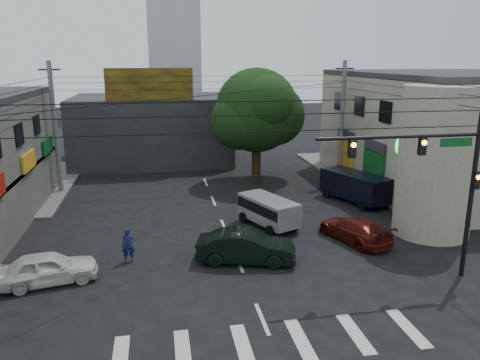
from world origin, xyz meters
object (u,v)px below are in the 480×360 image
object	(u,v)px
street_tree	(257,111)
utility_pole_far_right	(342,122)
utility_pole_far_left	(55,129)
dark_sedan	(246,247)
silver_minivan	(268,213)
traffic_officer	(128,245)
traffic_gantry	(438,171)
white_compact	(48,268)
navy_van	(355,188)
maroon_sedan	(355,229)

from	to	relation	value
street_tree	utility_pole_far_right	bearing A→B (deg)	-8.75
utility_pole_far_left	dark_sedan	world-z (taller)	utility_pole_far_left
silver_minivan	traffic_officer	bearing A→B (deg)	91.82
street_tree	utility_pole_far_left	xyz separation A→B (m)	(-14.50, -1.00, -0.87)
traffic_gantry	traffic_officer	xyz separation A→B (m)	(-12.92, 4.00, -4.00)
utility_pole_far_left	traffic_gantry	bearing A→B (deg)	-42.86
traffic_gantry	white_compact	xyz separation A→B (m)	(-16.17, 2.39, -4.14)
utility_pole_far_left	street_tree	bearing A→B (deg)	3.95
white_compact	navy_van	world-z (taller)	navy_van
white_compact	silver_minivan	distance (m)	11.99
traffic_gantry	traffic_officer	size ratio (longest dim) A/B	4.31
utility_pole_far_right	traffic_officer	xyz separation A→B (m)	(-15.59, -13.00, -3.76)
traffic_gantry	navy_van	xyz separation A→B (m)	(1.45, 11.21, -3.85)
traffic_officer	utility_pole_far_left	bearing A→B (deg)	110.65
street_tree	maroon_sedan	world-z (taller)	street_tree
utility_pole_far_right	maroon_sedan	size ratio (longest dim) A/B	1.93
traffic_gantry	street_tree	bearing A→B (deg)	101.99
dark_sedan	white_compact	world-z (taller)	dark_sedan
traffic_gantry	navy_van	world-z (taller)	traffic_gantry
street_tree	dark_sedan	distance (m)	16.12
silver_minivan	utility_pole_far_right	bearing A→B (deg)	-63.22
silver_minivan	dark_sedan	bearing A→B (deg)	131.49
utility_pole_far_right	navy_van	distance (m)	6.94
street_tree	navy_van	distance (m)	9.70
street_tree	traffic_officer	xyz separation A→B (m)	(-9.09, -14.00, -4.64)
street_tree	traffic_officer	bearing A→B (deg)	-123.00
silver_minivan	traffic_officer	size ratio (longest dim) A/B	2.53
navy_van	traffic_officer	xyz separation A→B (m)	(-14.37, -7.21, -0.14)
dark_sedan	traffic_officer	world-z (taller)	traffic_officer
dark_sedan	silver_minivan	size ratio (longest dim) A/B	1.15
utility_pole_far_right	utility_pole_far_left	bearing A→B (deg)	180.00
utility_pole_far_left	silver_minivan	size ratio (longest dim) A/B	2.17
utility_pole_far_left	maroon_sedan	size ratio (longest dim) A/B	1.93
utility_pole_far_right	maroon_sedan	bearing A→B (deg)	-108.11
maroon_sedan	navy_van	distance (m)	7.16
white_compact	traffic_officer	xyz separation A→B (m)	(3.25, 1.61, 0.14)
street_tree	traffic_gantry	bearing A→B (deg)	-78.01
traffic_gantry	utility_pole_far_right	distance (m)	17.21
dark_sedan	traffic_officer	size ratio (longest dim) A/B	2.92
dark_sedan	white_compact	size ratio (longest dim) A/B	1.13
traffic_gantry	dark_sedan	bearing A→B (deg)	157.98
dark_sedan	utility_pole_far_right	bearing A→B (deg)	-21.65
street_tree	traffic_officer	distance (m)	17.33
street_tree	maroon_sedan	bearing A→B (deg)	-79.59
utility_pole_far_right	dark_sedan	size ratio (longest dim) A/B	1.89
utility_pole_far_right	traffic_officer	distance (m)	20.65
street_tree	white_compact	size ratio (longest dim) A/B	2.01
utility_pole_far_left	dark_sedan	size ratio (longest dim) A/B	1.89
utility_pole_far_left	dark_sedan	bearing A→B (deg)	-52.19
navy_van	silver_minivan	bearing A→B (deg)	96.90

